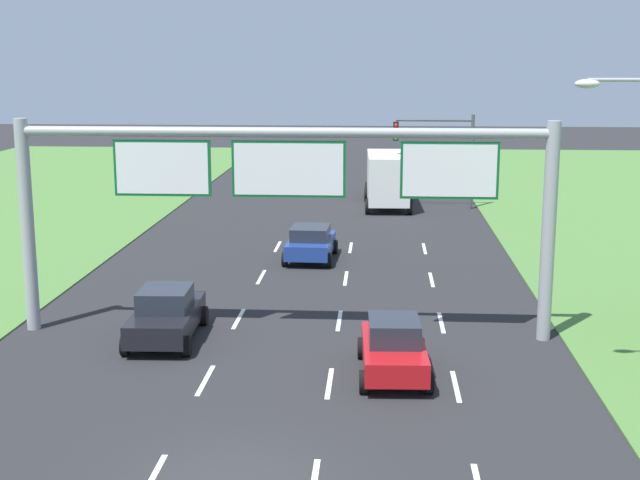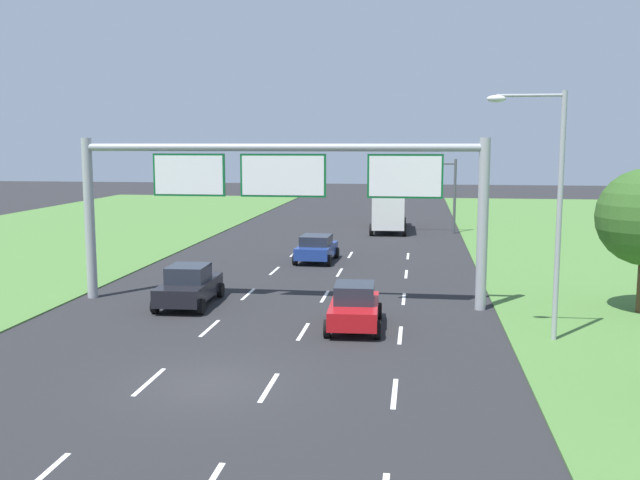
{
  "view_description": "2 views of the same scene",
  "coord_description": "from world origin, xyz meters",
  "px_view_note": "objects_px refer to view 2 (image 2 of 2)",
  "views": [
    {
      "loc": [
        3.05,
        -17.45,
        8.94
      ],
      "look_at": [
        0.96,
        13.85,
        2.45
      ],
      "focal_mm": 50.0,
      "sensor_mm": 36.0,
      "label": 1
    },
    {
      "loc": [
        5.79,
        -18.81,
        6.79
      ],
      "look_at": [
        1.5,
        12.28,
        2.5
      ],
      "focal_mm": 40.0,
      "sensor_mm": 36.0,
      "label": 2
    }
  ],
  "objects_px": {
    "car_mid_lane": "(189,286)",
    "sign_gantry": "(282,187)",
    "box_truck": "(389,208)",
    "car_lead_silver": "(316,248)",
    "street_lamp": "(548,194)",
    "traffic_light_mast": "(429,182)",
    "car_near_red": "(354,306)"
  },
  "relations": [
    {
      "from": "car_mid_lane",
      "to": "sign_gantry",
      "type": "xyz_separation_m",
      "value": [
        3.86,
        0.83,
        4.13
      ]
    },
    {
      "from": "car_mid_lane",
      "to": "box_truck",
      "type": "height_order",
      "value": "box_truck"
    },
    {
      "from": "car_lead_silver",
      "to": "car_mid_lane",
      "type": "relative_size",
      "value": 0.9
    },
    {
      "from": "street_lamp",
      "to": "box_truck",
      "type": "bearing_deg",
      "value": 102.15
    },
    {
      "from": "street_lamp",
      "to": "traffic_light_mast",
      "type": "bearing_deg",
      "value": 96.86
    },
    {
      "from": "car_lead_silver",
      "to": "car_mid_lane",
      "type": "distance_m",
      "value": 12.3
    },
    {
      "from": "car_lead_silver",
      "to": "car_near_red",
      "type": "bearing_deg",
      "value": -74.19
    },
    {
      "from": "street_lamp",
      "to": "car_near_red",
      "type": "bearing_deg",
      "value": 172.52
    },
    {
      "from": "car_near_red",
      "to": "car_mid_lane",
      "type": "height_order",
      "value": "car_mid_lane"
    },
    {
      "from": "car_near_red",
      "to": "sign_gantry",
      "type": "height_order",
      "value": "sign_gantry"
    },
    {
      "from": "car_near_red",
      "to": "traffic_light_mast",
      "type": "distance_m",
      "value": 28.99
    },
    {
      "from": "car_near_red",
      "to": "traffic_light_mast",
      "type": "bearing_deg",
      "value": 81.61
    },
    {
      "from": "street_lamp",
      "to": "car_lead_silver",
      "type": "bearing_deg",
      "value": 123.31
    },
    {
      "from": "car_near_red",
      "to": "box_truck",
      "type": "relative_size",
      "value": 0.49
    },
    {
      "from": "car_near_red",
      "to": "car_mid_lane",
      "type": "distance_m",
      "value": 7.74
    },
    {
      "from": "box_truck",
      "to": "street_lamp",
      "type": "distance_m",
      "value": 31.47
    },
    {
      "from": "car_near_red",
      "to": "street_lamp",
      "type": "bearing_deg",
      "value": -9.81
    },
    {
      "from": "car_mid_lane",
      "to": "box_truck",
      "type": "distance_m",
      "value": 27.93
    },
    {
      "from": "car_near_red",
      "to": "street_lamp",
      "type": "xyz_separation_m",
      "value": [
        6.6,
        -0.87,
        4.27
      ]
    },
    {
      "from": "car_lead_silver",
      "to": "traffic_light_mast",
      "type": "distance_m",
      "value": 15.92
    },
    {
      "from": "box_truck",
      "to": "sign_gantry",
      "type": "distance_m",
      "value": 26.54
    },
    {
      "from": "traffic_light_mast",
      "to": "car_lead_silver",
      "type": "bearing_deg",
      "value": -114.71
    },
    {
      "from": "car_mid_lane",
      "to": "sign_gantry",
      "type": "bearing_deg",
      "value": 10.12
    },
    {
      "from": "box_truck",
      "to": "sign_gantry",
      "type": "relative_size",
      "value": 0.48
    },
    {
      "from": "box_truck",
      "to": "traffic_light_mast",
      "type": "height_order",
      "value": "traffic_light_mast"
    },
    {
      "from": "car_near_red",
      "to": "sign_gantry",
      "type": "relative_size",
      "value": 0.23
    },
    {
      "from": "car_near_red",
      "to": "car_lead_silver",
      "type": "height_order",
      "value": "car_near_red"
    },
    {
      "from": "car_near_red",
      "to": "car_mid_lane",
      "type": "xyz_separation_m",
      "value": [
        -7.23,
        2.77,
        0.02
      ]
    },
    {
      "from": "sign_gantry",
      "to": "traffic_light_mast",
      "type": "distance_m",
      "value": 25.9
    },
    {
      "from": "sign_gantry",
      "to": "street_lamp",
      "type": "bearing_deg",
      "value": -24.14
    },
    {
      "from": "traffic_light_mast",
      "to": "street_lamp",
      "type": "bearing_deg",
      "value": -83.14
    },
    {
      "from": "car_lead_silver",
      "to": "sign_gantry",
      "type": "xyz_separation_m",
      "value": [
        0.12,
        -10.88,
        4.17
      ]
    }
  ]
}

